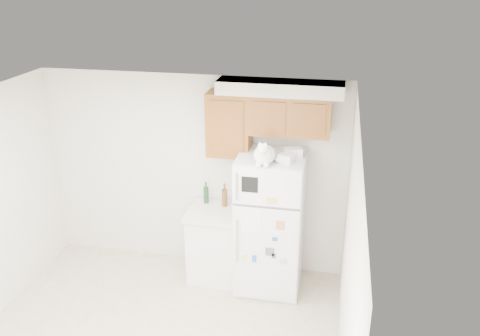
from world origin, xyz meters
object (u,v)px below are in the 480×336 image
(refrigerator, at_px, (270,223))
(storage_box_front, at_px, (286,158))
(bottle_green, at_px, (206,192))
(cat, at_px, (264,154))
(bottle_amber, at_px, (225,195))
(storage_box_back, at_px, (293,152))
(base_counter, at_px, (215,243))

(refrigerator, distance_m, storage_box_front, 0.93)
(storage_box_front, relative_size, bottle_green, 0.53)
(refrigerator, relative_size, cat, 4.03)
(bottle_amber, bearing_deg, cat, -40.25)
(storage_box_front, distance_m, bottle_amber, 1.09)
(bottle_green, bearing_deg, refrigerator, -16.77)
(refrigerator, height_order, storage_box_back, storage_box_back)
(storage_box_front, height_order, bottle_green, storage_box_front)
(storage_box_back, distance_m, bottle_green, 1.30)
(storage_box_back, bearing_deg, bottle_green, 146.77)
(base_counter, relative_size, bottle_green, 3.27)
(bottle_green, relative_size, bottle_amber, 0.95)
(cat, bearing_deg, refrigerator, 79.49)
(cat, bearing_deg, storage_box_back, 45.21)
(storage_box_back, height_order, storage_box_front, storage_box_back)
(base_counter, distance_m, storage_box_front, 1.57)
(base_counter, bearing_deg, storage_box_front, -14.86)
(bottle_green, bearing_deg, bottle_amber, -9.90)
(refrigerator, bearing_deg, storage_box_front, -41.36)
(storage_box_front, distance_m, bottle_green, 1.29)
(base_counter, xyz_separation_m, storage_box_back, (0.93, -0.04, 1.29))
(cat, xyz_separation_m, bottle_amber, (-0.55, 0.46, -0.74))
(cat, height_order, bottle_amber, cat)
(refrigerator, distance_m, storage_box_back, 0.93)
(storage_box_back, relative_size, bottle_green, 0.64)
(storage_box_front, bearing_deg, cat, -134.10)
(base_counter, xyz_separation_m, storage_box_front, (0.87, -0.23, 1.28))
(base_counter, xyz_separation_m, cat, (0.64, -0.33, 1.35))
(refrigerator, height_order, bottle_amber, refrigerator)
(cat, relative_size, bottle_green, 1.50)
(cat, relative_size, bottle_amber, 1.42)
(cat, distance_m, storage_box_back, 0.41)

